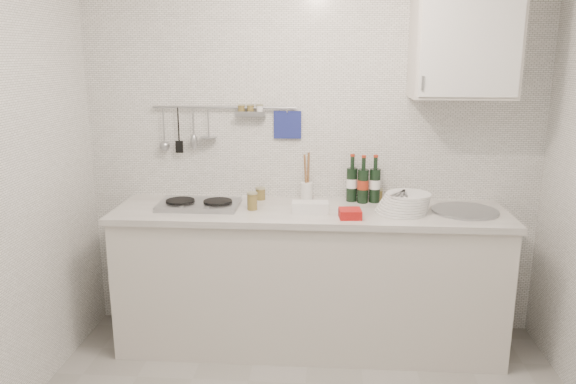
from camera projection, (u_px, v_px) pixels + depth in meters
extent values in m
cube|color=silver|center=(312.00, 149.00, 3.71)|extent=(3.00, 0.02, 2.50)
cube|color=beige|center=(309.00, 281.00, 3.61)|extent=(2.40, 0.60, 0.88)
cube|color=silver|center=(310.00, 212.00, 3.50)|extent=(2.44, 0.64, 0.04)
cube|color=black|center=(309.00, 334.00, 3.73)|extent=(2.34, 0.52, 0.10)
cube|color=#93969B|center=(199.00, 205.00, 3.54)|extent=(0.50, 0.32, 0.03)
cylinder|color=black|center=(180.00, 201.00, 3.55)|extent=(0.18, 0.18, 0.01)
cylinder|color=black|center=(218.00, 202.00, 3.53)|extent=(0.18, 0.18, 0.01)
cylinder|color=#93969B|center=(465.00, 211.00, 3.43)|extent=(0.40, 0.40, 0.02)
cylinder|color=#93969B|center=(464.00, 220.00, 3.44)|extent=(0.34, 0.34, 0.10)
cylinder|color=#93969B|center=(224.00, 108.00, 3.66)|extent=(0.95, 0.02, 0.02)
cube|color=navy|center=(287.00, 125.00, 3.67)|extent=(0.18, 0.02, 0.18)
cube|color=beige|center=(464.00, 38.00, 3.31)|extent=(0.60, 0.35, 0.70)
cube|color=white|center=(472.00, 37.00, 3.14)|extent=(0.56, 0.01, 0.66)
cylinder|color=#93969B|center=(423.00, 83.00, 3.20)|extent=(0.01, 0.01, 0.08)
cylinder|color=#556BC1|center=(210.00, 206.00, 3.55)|extent=(0.27, 0.27, 0.01)
cylinder|color=#556BC1|center=(211.00, 204.00, 3.55)|extent=(0.26, 0.26, 0.01)
cylinder|color=white|center=(401.00, 211.00, 3.42)|extent=(0.31, 0.31, 0.01)
cylinder|color=white|center=(402.00, 209.00, 3.42)|extent=(0.31, 0.31, 0.01)
cylinder|color=white|center=(403.00, 207.00, 3.42)|extent=(0.30, 0.30, 0.01)
cylinder|color=white|center=(404.00, 204.00, 3.42)|extent=(0.30, 0.30, 0.01)
cylinder|color=white|center=(405.00, 202.00, 3.42)|extent=(0.29, 0.29, 0.01)
cylinder|color=white|center=(406.00, 199.00, 3.42)|extent=(0.28, 0.28, 0.01)
cylinder|color=white|center=(407.00, 197.00, 3.42)|extent=(0.28, 0.28, 0.01)
cylinder|color=white|center=(409.00, 194.00, 3.42)|extent=(0.27, 0.27, 0.01)
cube|color=white|center=(310.00, 207.00, 3.41)|extent=(0.22, 0.12, 0.07)
cube|color=red|center=(350.00, 214.00, 3.30)|extent=(0.14, 0.14, 0.05)
cylinder|color=white|center=(307.00, 191.00, 3.70)|extent=(0.08, 0.08, 0.12)
cylinder|color=olive|center=(308.00, 170.00, 3.66)|extent=(0.02, 0.06, 0.23)
cylinder|color=olive|center=(305.00, 171.00, 3.68)|extent=(0.03, 0.04, 0.21)
cylinder|color=brown|center=(261.00, 194.00, 3.72)|extent=(0.06, 0.06, 0.07)
cylinder|color=tan|center=(260.00, 188.00, 3.71)|extent=(0.07, 0.07, 0.01)
cylinder|color=brown|center=(378.00, 196.00, 3.68)|extent=(0.06, 0.06, 0.07)
cylinder|color=tan|center=(378.00, 189.00, 3.67)|extent=(0.06, 0.06, 0.01)
cylinder|color=brown|center=(389.00, 201.00, 3.57)|extent=(0.06, 0.06, 0.06)
cylinder|color=tan|center=(390.00, 196.00, 3.56)|extent=(0.06, 0.06, 0.01)
cylinder|color=brown|center=(252.00, 202.00, 3.47)|extent=(0.06, 0.06, 0.10)
cylinder|color=tan|center=(252.00, 193.00, 3.46)|extent=(0.07, 0.07, 0.01)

